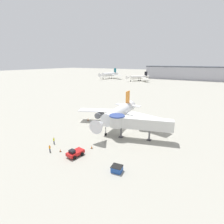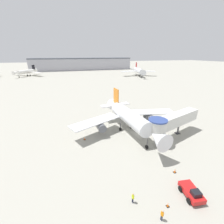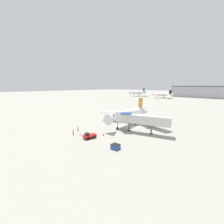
{
  "view_description": "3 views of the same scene",
  "coord_description": "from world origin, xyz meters",
  "px_view_note": "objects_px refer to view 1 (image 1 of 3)",
  "views": [
    {
      "loc": [
        22.45,
        -44.09,
        19.77
      ],
      "look_at": [
        -5.24,
        1.78,
        4.24
      ],
      "focal_mm": 28.0,
      "sensor_mm": 36.0,
      "label": 1
    },
    {
      "loc": [
        -17.69,
        -31.0,
        19.44
      ],
      "look_at": [
        -6.98,
        2.55,
        5.75
      ],
      "focal_mm": 24.0,
      "sensor_mm": 36.0,
      "label": 2
    },
    {
      "loc": [
        31.88,
        -44.75,
        15.23
      ],
      "look_at": [
        -6.82,
        -4.68,
        5.34
      ],
      "focal_mm": 24.0,
      "sensor_mm": 36.0,
      "label": 3
    }
  ],
  "objects_px": {
    "ground_crew_wing_walker": "(50,148)",
    "jet_bridge": "(136,123)",
    "traffic_cone_near_nose": "(92,147)",
    "ground_crew_marshaller": "(54,140)",
    "background_jet_teal_tail": "(109,74)",
    "main_airplane": "(118,113)",
    "service_container_blue": "(117,169)",
    "pushback_tug_red": "(75,153)",
    "background_jet_black_tail": "(138,77)",
    "traffic_cone_port_wing": "(88,119)",
    "traffic_cone_apron_front": "(60,150)"
  },
  "relations": [
    {
      "from": "background_jet_teal_tail",
      "to": "pushback_tug_red",
      "type": "bearing_deg",
      "value": -54.84
    },
    {
      "from": "background_jet_black_tail",
      "to": "background_jet_teal_tail",
      "type": "bearing_deg",
      "value": -158.03
    },
    {
      "from": "traffic_cone_port_wing",
      "to": "ground_crew_wing_walker",
      "type": "relative_size",
      "value": 0.46
    },
    {
      "from": "main_airplane",
      "to": "service_container_blue",
      "type": "height_order",
      "value": "main_airplane"
    },
    {
      "from": "main_airplane",
      "to": "jet_bridge",
      "type": "xyz_separation_m",
      "value": [
        8.41,
        -5.88,
        0.25
      ]
    },
    {
      "from": "ground_crew_wing_walker",
      "to": "background_jet_black_tail",
      "type": "height_order",
      "value": "background_jet_black_tail"
    },
    {
      "from": "main_airplane",
      "to": "background_jet_black_tail",
      "type": "distance_m",
      "value": 136.09
    },
    {
      "from": "ground_crew_marshaller",
      "to": "ground_crew_wing_walker",
      "type": "bearing_deg",
      "value": 27.38
    },
    {
      "from": "jet_bridge",
      "to": "background_jet_teal_tail",
      "type": "xyz_separation_m",
      "value": [
        -95.83,
        140.82,
        0.66
      ]
    },
    {
      "from": "traffic_cone_near_nose",
      "to": "ground_crew_wing_walker",
      "type": "xyz_separation_m",
      "value": [
        -7.09,
        -6.23,
        0.63
      ]
    },
    {
      "from": "background_jet_teal_tail",
      "to": "traffic_cone_port_wing",
      "type": "bearing_deg",
      "value": -55.2
    },
    {
      "from": "traffic_cone_port_wing",
      "to": "ground_crew_marshaller",
      "type": "distance_m",
      "value": 19.02
    },
    {
      "from": "background_jet_teal_tail",
      "to": "traffic_cone_near_nose",
      "type": "bearing_deg",
      "value": -53.82
    },
    {
      "from": "main_airplane",
      "to": "ground_crew_wing_walker",
      "type": "relative_size",
      "value": 17.54
    },
    {
      "from": "main_airplane",
      "to": "ground_crew_marshaller",
      "type": "relative_size",
      "value": 17.73
    },
    {
      "from": "pushback_tug_red",
      "to": "background_jet_teal_tail",
      "type": "height_order",
      "value": "background_jet_teal_tail"
    },
    {
      "from": "traffic_cone_port_wing",
      "to": "service_container_blue",
      "type": "bearing_deg",
      "value": -41.41
    },
    {
      "from": "pushback_tug_red",
      "to": "ground_crew_wing_walker",
      "type": "bearing_deg",
      "value": -156.81
    },
    {
      "from": "pushback_tug_red",
      "to": "traffic_cone_apron_front",
      "type": "height_order",
      "value": "pushback_tug_red"
    },
    {
      "from": "traffic_cone_apron_front",
      "to": "background_jet_teal_tail",
      "type": "xyz_separation_m",
      "value": [
        -84.14,
        156.06,
        4.82
      ]
    },
    {
      "from": "ground_crew_wing_walker",
      "to": "jet_bridge",
      "type": "bearing_deg",
      "value": 132.53
    },
    {
      "from": "traffic_cone_apron_front",
      "to": "background_jet_black_tail",
      "type": "distance_m",
      "value": 155.18
    },
    {
      "from": "ground_crew_marshaller",
      "to": "ground_crew_wing_walker",
      "type": "xyz_separation_m",
      "value": [
        2.41,
        -3.27,
        0.01
      ]
    },
    {
      "from": "ground_crew_wing_walker",
      "to": "background_jet_teal_tail",
      "type": "xyz_separation_m",
      "value": [
        -82.22,
        157.33,
        4.15
      ]
    },
    {
      "from": "traffic_cone_apron_front",
      "to": "ground_crew_marshaller",
      "type": "bearing_deg",
      "value": 155.29
    },
    {
      "from": "service_container_blue",
      "to": "background_jet_black_tail",
      "type": "bearing_deg",
      "value": 111.43
    },
    {
      "from": "service_container_blue",
      "to": "ground_crew_marshaller",
      "type": "xyz_separation_m",
      "value": [
        -19.04,
        1.81,
        0.4
      ]
    },
    {
      "from": "jet_bridge",
      "to": "ground_crew_wing_walker",
      "type": "relative_size",
      "value": 9.38
    },
    {
      "from": "ground_crew_wing_walker",
      "to": "service_container_blue",
      "type": "bearing_deg",
      "value": 87.03
    },
    {
      "from": "service_container_blue",
      "to": "traffic_cone_apron_front",
      "type": "distance_m",
      "value": 14.72
    },
    {
      "from": "service_container_blue",
      "to": "ground_crew_marshaller",
      "type": "distance_m",
      "value": 19.13
    },
    {
      "from": "jet_bridge",
      "to": "ground_crew_marshaller",
      "type": "relative_size",
      "value": 9.48
    },
    {
      "from": "main_airplane",
      "to": "traffic_cone_apron_front",
      "type": "xyz_separation_m",
      "value": [
        -3.28,
        -21.12,
        -3.91
      ]
    },
    {
      "from": "ground_crew_marshaller",
      "to": "traffic_cone_port_wing",
      "type": "bearing_deg",
      "value": -176.63
    },
    {
      "from": "traffic_cone_port_wing",
      "to": "background_jet_teal_tail",
      "type": "xyz_separation_m",
      "value": [
        -75.75,
        135.5,
        4.76
      ]
    },
    {
      "from": "ground_crew_wing_walker",
      "to": "background_jet_black_tail",
      "type": "distance_m",
      "value": 155.86
    },
    {
      "from": "pushback_tug_red",
      "to": "traffic_cone_near_nose",
      "type": "height_order",
      "value": "pushback_tug_red"
    },
    {
      "from": "traffic_cone_port_wing",
      "to": "jet_bridge",
      "type": "bearing_deg",
      "value": -14.82
    },
    {
      "from": "ground_crew_marshaller",
      "to": "background_jet_teal_tail",
      "type": "bearing_deg",
      "value": -161.6
    },
    {
      "from": "jet_bridge",
      "to": "service_container_blue",
      "type": "bearing_deg",
      "value": -95.49
    },
    {
      "from": "background_jet_black_tail",
      "to": "traffic_cone_apron_front",
      "type": "bearing_deg",
      "value": -41.6
    },
    {
      "from": "traffic_cone_near_nose",
      "to": "background_jet_black_tail",
      "type": "height_order",
      "value": "background_jet_black_tail"
    },
    {
      "from": "traffic_cone_apron_front",
      "to": "jet_bridge",
      "type": "bearing_deg",
      "value": 52.51
    },
    {
      "from": "background_jet_teal_tail",
      "to": "service_container_blue",
      "type": "bearing_deg",
      "value": -52.03
    },
    {
      "from": "traffic_cone_port_wing",
      "to": "ground_crew_marshaller",
      "type": "height_order",
      "value": "ground_crew_marshaller"
    },
    {
      "from": "traffic_cone_near_nose",
      "to": "ground_crew_marshaller",
      "type": "height_order",
      "value": "ground_crew_marshaller"
    },
    {
      "from": "traffic_cone_near_nose",
      "to": "background_jet_teal_tail",
      "type": "distance_m",
      "value": 175.58
    },
    {
      "from": "main_airplane",
      "to": "background_jet_teal_tail",
      "type": "bearing_deg",
      "value": 117.7
    },
    {
      "from": "background_jet_teal_tail",
      "to": "ground_crew_wing_walker",
      "type": "bearing_deg",
      "value": -56.82
    },
    {
      "from": "pushback_tug_red",
      "to": "background_jet_black_tail",
      "type": "xyz_separation_m",
      "value": [
        -47.87,
        148.55,
        3.41
      ]
    }
  ]
}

